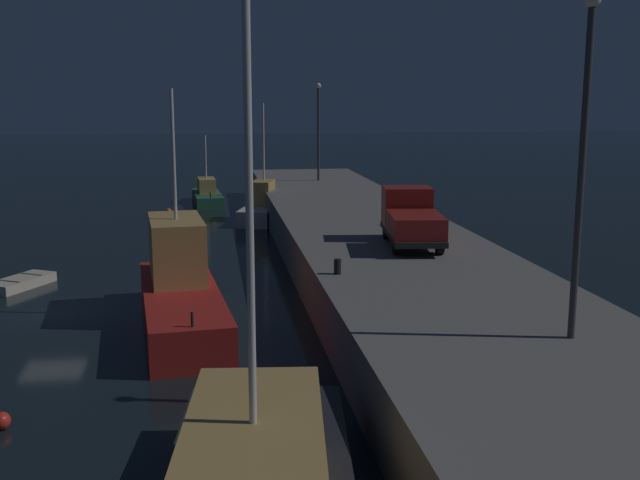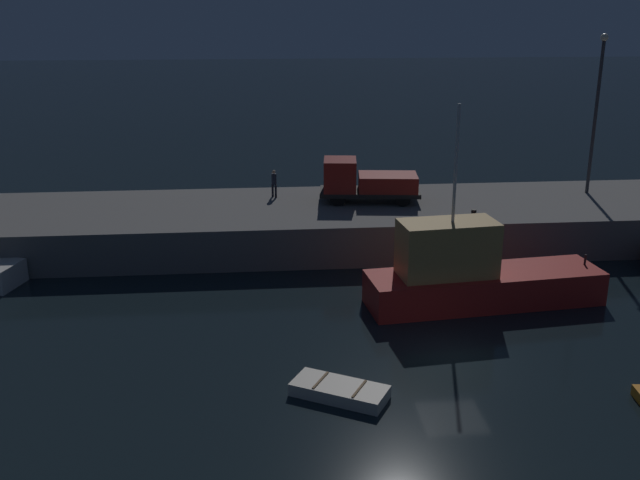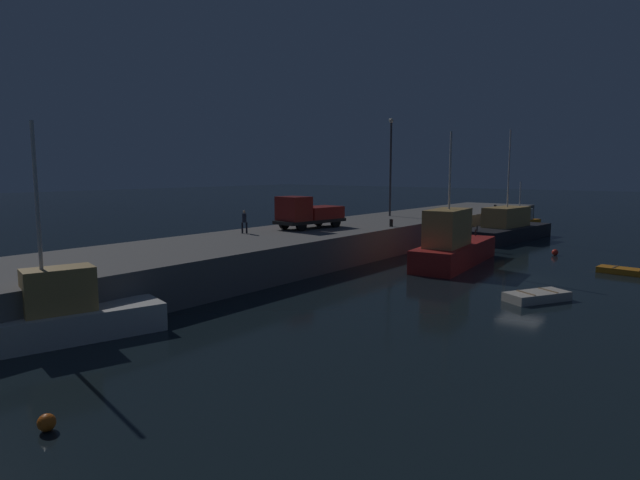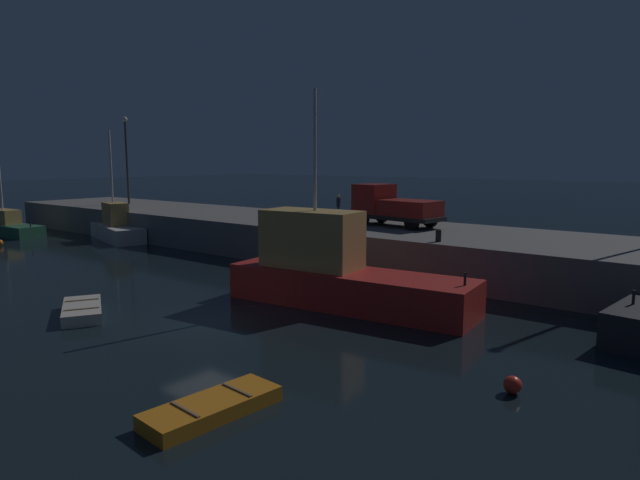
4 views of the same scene
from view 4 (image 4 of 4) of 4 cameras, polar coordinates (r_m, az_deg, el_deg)
name	(u,v)px [view 4 (image 4 of 4)]	position (r m, az deg, el deg)	size (l,w,h in m)	color
ground_plane	(204,325)	(21.74, -11.80, -8.53)	(320.00, 320.00, 0.00)	black
pier_quay	(405,247)	(33.04, 8.70, -0.71)	(77.45, 9.03, 2.22)	slate
fishing_trawler_red	(8,226)	(52.70, -29.43, 1.23)	(7.45, 2.73, 5.72)	#2D6647
fishing_boat_blue	(337,273)	(23.79, 1.75, -3.36)	(11.05, 4.00, 9.19)	red
fishing_boat_orange	(117,228)	(45.84, -20.18, 1.19)	(7.58, 4.10, 8.46)	silver
dinghy_orange_near	(82,310)	(24.32, -23.28, -6.67)	(3.62, 2.89, 0.50)	beige
rowboat_white_mid	(212,407)	(14.44, -11.02, -16.55)	(1.59, 3.60, 0.43)	orange
mooring_buoy_near	(0,243)	(46.49, -30.09, -0.24)	(0.46, 0.46, 0.46)	orange
mooring_buoy_mid	(513,385)	(16.16, 19.22, -13.91)	(0.49, 0.49, 0.49)	red
lamp_post_west	(127,153)	(53.25, -19.28, 8.42)	(0.44, 0.44, 7.77)	#38383D
utility_truck	(392,206)	(33.91, 7.43, 3.47)	(5.95, 2.87, 2.49)	black
dockworker	(338,205)	(38.05, 1.91, 3.65)	(0.41, 0.41, 1.63)	black
bollard_central	(438,236)	(27.79, 12.09, 0.43)	(0.28, 0.28, 0.58)	black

